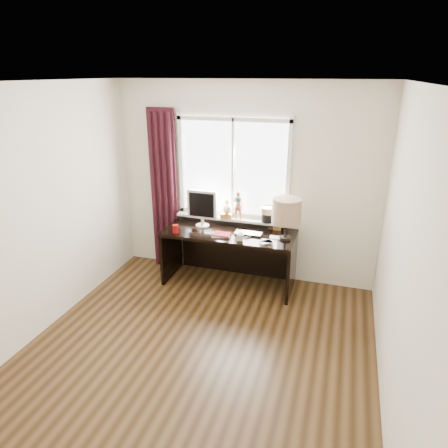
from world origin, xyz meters
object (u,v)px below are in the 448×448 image
(monitor, at_px, (202,206))
(desk, at_px, (231,246))
(mug, at_px, (240,237))
(table_lamp, at_px, (287,211))
(red_cup, at_px, (176,229))
(laptop, at_px, (249,233))

(monitor, bearing_deg, desk, 1.10)
(mug, xyz_separation_m, table_lamp, (0.51, 0.21, 0.32))
(red_cup, bearing_deg, monitor, 51.89)
(mug, height_order, monitor, monitor)
(desk, height_order, monitor, monitor)
(mug, relative_size, monitor, 0.19)
(desk, xyz_separation_m, monitor, (-0.40, -0.01, 0.52))
(table_lamp, bearing_deg, desk, 170.19)
(monitor, xyz_separation_m, table_lamp, (1.13, -0.12, 0.09))
(table_lamp, bearing_deg, red_cup, -171.81)
(laptop, relative_size, table_lamp, 0.66)
(red_cup, xyz_separation_m, desk, (0.65, 0.32, -0.29))
(mug, xyz_separation_m, red_cup, (-0.86, 0.01, 0.00))
(desk, bearing_deg, mug, -57.31)
(laptop, height_order, mug, mug)
(monitor, bearing_deg, laptop, -8.61)
(red_cup, distance_m, monitor, 0.46)
(laptop, bearing_deg, monitor, 172.30)
(red_cup, relative_size, monitor, 0.20)
(laptop, distance_m, mug, 0.23)
(mug, relative_size, table_lamp, 0.18)
(laptop, xyz_separation_m, desk, (-0.26, 0.11, -0.26))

